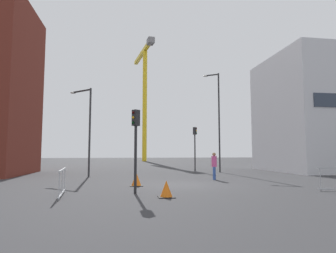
{
  "coord_description": "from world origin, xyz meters",
  "views": [
    {
      "loc": [
        -3.08,
        -15.74,
        1.76
      ],
      "look_at": [
        0.0,
        4.51,
        3.59
      ],
      "focal_mm": 30.89,
      "sensor_mm": 36.0,
      "label": 1
    }
  ],
  "objects_px": {
    "traffic_cone_striped": "(166,189)",
    "streetlamp_short": "(87,123)",
    "traffic_light_corner": "(136,136)",
    "traffic_cone_orange": "(136,180)",
    "pedestrian_walking": "(214,164)",
    "construction_crane": "(145,86)",
    "streetlamp_tall": "(218,115)",
    "traffic_light_island": "(195,142)"
  },
  "relations": [
    {
      "from": "pedestrian_walking",
      "to": "traffic_cone_striped",
      "type": "xyz_separation_m",
      "value": [
        -4.12,
        -6.78,
        -0.71
      ]
    },
    {
      "from": "traffic_light_corner",
      "to": "pedestrian_walking",
      "type": "height_order",
      "value": "traffic_light_corner"
    },
    {
      "from": "traffic_cone_striped",
      "to": "construction_crane",
      "type": "bearing_deg",
      "value": 87.15
    },
    {
      "from": "traffic_cone_striped",
      "to": "streetlamp_tall",
      "type": "bearing_deg",
      "value": 63.8
    },
    {
      "from": "streetlamp_tall",
      "to": "streetlamp_short",
      "type": "bearing_deg",
      "value": -164.38
    },
    {
      "from": "construction_crane",
      "to": "traffic_light_corner",
      "type": "height_order",
      "value": "construction_crane"
    },
    {
      "from": "traffic_light_island",
      "to": "pedestrian_walking",
      "type": "distance_m",
      "value": 8.51
    },
    {
      "from": "streetlamp_tall",
      "to": "streetlamp_short",
      "type": "xyz_separation_m",
      "value": [
        -11.06,
        -3.09,
        -1.16
      ]
    },
    {
      "from": "construction_crane",
      "to": "traffic_cone_striped",
      "type": "height_order",
      "value": "construction_crane"
    },
    {
      "from": "traffic_light_corner",
      "to": "pedestrian_walking",
      "type": "distance_m",
      "value": 7.84
    },
    {
      "from": "traffic_light_corner",
      "to": "pedestrian_walking",
      "type": "xyz_separation_m",
      "value": [
        5.3,
        5.6,
        -1.42
      ]
    },
    {
      "from": "traffic_light_corner",
      "to": "traffic_cone_orange",
      "type": "relative_size",
      "value": 5.2
    },
    {
      "from": "traffic_cone_orange",
      "to": "streetlamp_short",
      "type": "bearing_deg",
      "value": 117.84
    },
    {
      "from": "streetlamp_short",
      "to": "pedestrian_walking",
      "type": "xyz_separation_m",
      "value": [
        8.52,
        -3.67,
        -2.93
      ]
    },
    {
      "from": "traffic_cone_striped",
      "to": "streetlamp_short",
      "type": "bearing_deg",
      "value": 112.8
    },
    {
      "from": "construction_crane",
      "to": "pedestrian_walking",
      "type": "distance_m",
      "value": 42.46
    },
    {
      "from": "streetlamp_tall",
      "to": "traffic_cone_orange",
      "type": "height_order",
      "value": "streetlamp_tall"
    },
    {
      "from": "traffic_cone_orange",
      "to": "traffic_light_island",
      "type": "bearing_deg",
      "value": 61.8
    },
    {
      "from": "streetlamp_tall",
      "to": "pedestrian_walking",
      "type": "relative_size",
      "value": 5.13
    },
    {
      "from": "construction_crane",
      "to": "streetlamp_short",
      "type": "distance_m",
      "value": 38.6
    },
    {
      "from": "streetlamp_short",
      "to": "pedestrian_walking",
      "type": "height_order",
      "value": "streetlamp_short"
    },
    {
      "from": "construction_crane",
      "to": "streetlamp_short",
      "type": "relative_size",
      "value": 3.62
    },
    {
      "from": "streetlamp_tall",
      "to": "traffic_cone_orange",
      "type": "bearing_deg",
      "value": -128.84
    },
    {
      "from": "streetlamp_tall",
      "to": "traffic_cone_striped",
      "type": "relative_size",
      "value": 13.68
    },
    {
      "from": "streetlamp_tall",
      "to": "traffic_light_island",
      "type": "height_order",
      "value": "streetlamp_tall"
    },
    {
      "from": "streetlamp_tall",
      "to": "traffic_cone_striped",
      "type": "xyz_separation_m",
      "value": [
        -6.66,
        -13.54,
        -4.8
      ]
    },
    {
      "from": "traffic_light_corner",
      "to": "traffic_cone_striped",
      "type": "xyz_separation_m",
      "value": [
        1.17,
        -1.17,
        -2.14
      ]
    },
    {
      "from": "construction_crane",
      "to": "streetlamp_short",
      "type": "xyz_separation_m",
      "value": [
        -6.72,
        -36.29,
        -11.3
      ]
    },
    {
      "from": "traffic_cone_striped",
      "to": "traffic_light_island",
      "type": "bearing_deg",
      "value": 71.92
    },
    {
      "from": "construction_crane",
      "to": "traffic_light_island",
      "type": "bearing_deg",
      "value": -85.32
    },
    {
      "from": "streetlamp_short",
      "to": "traffic_cone_striped",
      "type": "relative_size",
      "value": 9.9
    },
    {
      "from": "streetlamp_short",
      "to": "streetlamp_tall",
      "type": "bearing_deg",
      "value": 15.62
    },
    {
      "from": "traffic_light_corner",
      "to": "traffic_cone_striped",
      "type": "distance_m",
      "value": 2.71
    },
    {
      "from": "streetlamp_tall",
      "to": "streetlamp_short",
      "type": "distance_m",
      "value": 11.54
    },
    {
      "from": "streetlamp_short",
      "to": "traffic_light_island",
      "type": "distance_m",
      "value": 10.47
    },
    {
      "from": "streetlamp_short",
      "to": "traffic_light_corner",
      "type": "distance_m",
      "value": 9.93
    },
    {
      "from": "traffic_cone_striped",
      "to": "traffic_cone_orange",
      "type": "distance_m",
      "value": 4.15
    },
    {
      "from": "streetlamp_tall",
      "to": "traffic_light_island",
      "type": "relative_size",
      "value": 2.17
    },
    {
      "from": "streetlamp_tall",
      "to": "traffic_light_island",
      "type": "bearing_deg",
      "value": 138.67
    },
    {
      "from": "traffic_cone_orange",
      "to": "pedestrian_walking",
      "type": "bearing_deg",
      "value": 28.25
    },
    {
      "from": "streetlamp_short",
      "to": "traffic_cone_orange",
      "type": "relative_size",
      "value": 9.36
    },
    {
      "from": "construction_crane",
      "to": "streetlamp_tall",
      "type": "height_order",
      "value": "construction_crane"
    }
  ]
}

